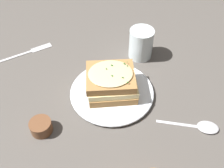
# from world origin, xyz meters

# --- Properties ---
(ground_plane) EXTENTS (2.40, 2.40, 0.00)m
(ground_plane) POSITION_xyz_m (0.00, 0.00, 0.00)
(ground_plane) COLOR #514C47
(dinner_plate) EXTENTS (0.24, 0.24, 0.01)m
(dinner_plate) POSITION_xyz_m (0.01, -0.02, 0.01)
(dinner_plate) COLOR white
(dinner_plate) RESTS_ON ground_plane
(sandwich) EXTENTS (0.18, 0.18, 0.07)m
(sandwich) POSITION_xyz_m (0.01, -0.02, 0.05)
(sandwich) COLOR #A37542
(sandwich) RESTS_ON dinner_plate
(water_glass) EXTENTS (0.08, 0.08, 0.10)m
(water_glass) POSITION_xyz_m (0.20, 0.04, 0.05)
(water_glass) COLOR silver
(water_glass) RESTS_ON ground_plane
(fork) EXTENTS (0.18, 0.06, 0.00)m
(fork) POSITION_xyz_m (-0.05, 0.31, 0.00)
(fork) COLOR silver
(fork) RESTS_ON ground_plane
(spoon) EXTENTS (0.12, 0.14, 0.01)m
(spoon) POSITION_xyz_m (0.11, -0.28, 0.00)
(spoon) COLOR silver
(spoon) RESTS_ON ground_plane
(condiment_pot) EXTENTS (0.06, 0.06, 0.03)m
(condiment_pot) POSITION_xyz_m (-0.21, 0.01, 0.02)
(condiment_pot) COLOR brown
(condiment_pot) RESTS_ON ground_plane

